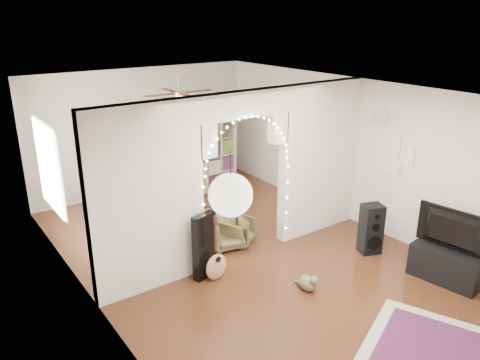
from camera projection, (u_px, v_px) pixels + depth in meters
floor at (243, 253)px, 7.80m from camera, size 7.50×7.50×0.00m
ceiling at (244, 91)px, 6.89m from camera, size 5.00×7.50×0.02m
wall_back at (142, 131)px, 10.21m from camera, size 5.00×0.02×2.70m
wall_front at (474, 282)px, 4.48m from camera, size 5.00×0.02×2.70m
wall_left at (86, 215)px, 5.97m from camera, size 0.02×7.50×2.70m
wall_right at (352, 151)px, 8.72m from camera, size 0.02×7.50×2.70m
divider_wall at (244, 172)px, 7.32m from camera, size 5.00×0.20×2.70m
fairy_lights at (249, 167)px, 7.18m from camera, size 1.64×0.04×1.60m
window at (49, 167)px, 7.32m from camera, size 0.04×1.20×1.40m
wall_clock at (381, 117)px, 8.00m from camera, size 0.03×0.31×0.31m
picture_frames at (397, 156)px, 7.90m from camera, size 0.02×0.50×0.70m
paper_lantern at (231, 195)px, 4.17m from camera, size 0.40×0.40×0.40m
ceiling_fan at (179, 93)px, 8.52m from camera, size 1.10×1.10×0.30m
guitar_case at (204, 246)px, 6.94m from camera, size 0.41×0.24×1.03m
acoustic_guitar at (216, 257)px, 6.90m from camera, size 0.37×0.17×0.88m
tabby_cat at (308, 283)px, 6.72m from camera, size 0.20×0.46×0.30m
floor_speaker at (371, 229)px, 7.70m from camera, size 0.41×0.38×0.85m
media_console at (445, 266)px, 6.92m from camera, size 0.54×1.05×0.50m
tv at (451, 232)px, 6.73m from camera, size 0.29×1.08×0.62m
bookcase at (203, 157)px, 10.29m from camera, size 1.54×0.43×1.57m
dining_table at (120, 178)px, 9.31m from camera, size 1.34×1.03×0.76m
flower_vase at (119, 170)px, 9.26m from camera, size 0.22×0.22×0.19m
dining_chair_left at (228, 232)px, 7.94m from camera, size 0.68×0.69×0.53m
dining_chair_right at (237, 231)px, 8.07m from camera, size 0.65×0.66×0.46m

